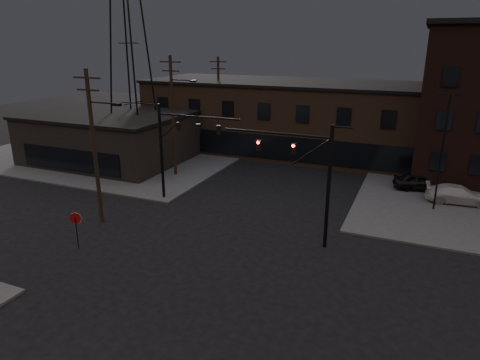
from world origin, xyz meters
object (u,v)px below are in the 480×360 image
object	(u,v)px
traffic_signal_near	(311,172)
car_crossing	(303,151)
stop_sign	(76,222)
parked_car_lot_b	(458,194)
traffic_signal_far	(174,142)
parked_car_lot_a	(420,181)

from	to	relation	value
traffic_signal_near	car_crossing	distance (m)	22.44
traffic_signal_near	stop_sign	world-z (taller)	traffic_signal_near
parked_car_lot_b	traffic_signal_far	bearing A→B (deg)	106.35
traffic_signal_near	stop_sign	xyz separation A→B (m)	(-13.36, -6.49, -3.09)
traffic_signal_near	parked_car_lot_a	world-z (taller)	traffic_signal_near
stop_sign	parked_car_lot_b	distance (m)	29.18
parked_car_lot_a	parked_car_lot_b	xyz separation A→B (m)	(2.93, -2.24, -0.05)
parked_car_lot_b	car_crossing	distance (m)	18.18
traffic_signal_far	parked_car_lot_a	xyz separation A→B (m)	(18.57, 10.47, -4.09)
traffic_signal_far	car_crossing	distance (m)	19.15
stop_sign	parked_car_lot_a	size ratio (longest dim) A/B	0.55
traffic_signal_far	parked_car_lot_b	world-z (taller)	traffic_signal_far
parked_car_lot_a	car_crossing	distance (m)	14.52
parked_car_lot_b	stop_sign	bearing A→B (deg)	124.05
traffic_signal_near	parked_car_lot_a	distance (m)	15.92
traffic_signal_near	parked_car_lot_b	bearing A→B (deg)	51.24
traffic_signal_near	parked_car_lot_a	bearing A→B (deg)	65.07
car_crossing	traffic_signal_near	bearing A→B (deg)	-79.08
traffic_signal_far	parked_car_lot_a	bearing A→B (deg)	29.42
parked_car_lot_b	car_crossing	size ratio (longest dim) A/B	1.02
stop_sign	traffic_signal_far	bearing A→B (deg)	82.68
parked_car_lot_a	car_crossing	size ratio (longest dim) A/B	0.92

